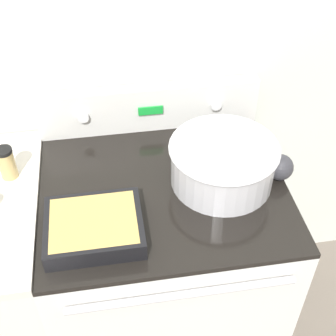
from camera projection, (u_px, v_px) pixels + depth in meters
The scene contains 7 objects.
kitchen_wall at pixel (145, 37), 1.59m from camera, with size 8.00×0.05×2.50m.
stove_range at pixel (164, 268), 1.84m from camera, with size 0.81×0.73×0.91m.
control_panel at pixel (150, 108), 1.72m from camera, with size 0.81×0.07×0.18m.
mixing_bowl at pixel (223, 162), 1.50m from camera, with size 0.35×0.35×0.15m.
casserole_dish at pixel (94, 226), 1.36m from camera, with size 0.28×0.24×0.06m.
ladle at pixel (279, 166), 1.55m from camera, with size 0.09×0.32×0.09m.
spice_jar_black_cap at pixel (7, 163), 1.52m from camera, with size 0.06×0.06×0.11m.
Camera 1 is at (-0.16, -0.74, 1.99)m, focal length 50.00 mm.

